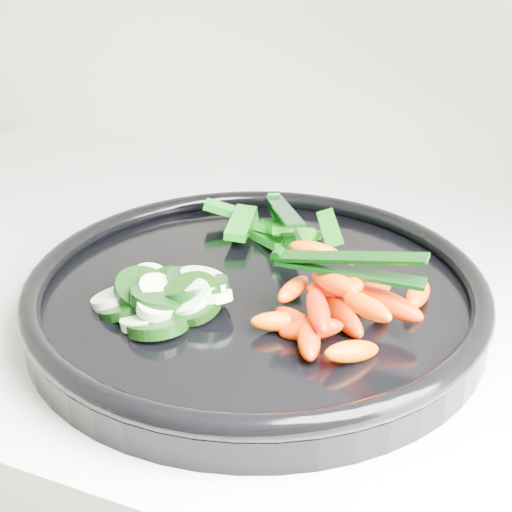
% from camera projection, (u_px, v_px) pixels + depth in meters
% --- Properties ---
extents(veggie_tray, '(0.47, 0.47, 0.04)m').
position_uv_depth(veggie_tray, '(256.00, 294.00, 0.58)').
color(veggie_tray, black).
rests_on(veggie_tray, counter).
extents(cucumber_pile, '(0.12, 0.11, 0.04)m').
position_uv_depth(cucumber_pile, '(164.00, 293.00, 0.56)').
color(cucumber_pile, black).
rests_on(cucumber_pile, veggie_tray).
extents(carrot_pile, '(0.12, 0.15, 0.05)m').
position_uv_depth(carrot_pile, '(340.00, 304.00, 0.52)').
color(carrot_pile, '#FF4900').
rests_on(carrot_pile, veggie_tray).
extents(pepper_pile, '(0.15, 0.09, 0.04)m').
position_uv_depth(pepper_pile, '(273.00, 229.00, 0.67)').
color(pepper_pile, '#156809').
rests_on(pepper_pile, veggie_tray).
extents(tong_carrot, '(0.11, 0.02, 0.02)m').
position_uv_depth(tong_carrot, '(345.00, 264.00, 0.51)').
color(tong_carrot, black).
rests_on(tong_carrot, carrot_pile).
extents(tong_pepper, '(0.07, 0.10, 0.02)m').
position_uv_depth(tong_pepper, '(283.00, 215.00, 0.65)').
color(tong_pepper, black).
rests_on(tong_pepper, pepper_pile).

